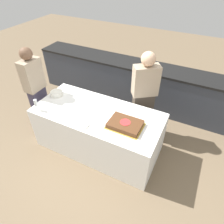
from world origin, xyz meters
The scene contains 10 objects.
ground_plane centered at (0.00, 0.00, 0.00)m, with size 14.00×14.00×0.00m, color #7A664C.
back_counter centered at (0.00, 1.54, 0.46)m, with size 4.40×0.58×0.92m.
dining_table centered at (0.00, 0.00, 0.38)m, with size 1.99×0.92×0.76m.
cake centered at (0.50, -0.09, 0.80)m, with size 0.50×0.36×0.07m.
plate_stack centered at (-0.85, 0.09, 0.80)m, with size 0.20×0.20×0.08m.
wine_glass centered at (-0.86, -0.36, 0.88)m, with size 0.07×0.07×0.19m.
side_plate_near_cake centered at (0.51, 0.26, 0.76)m, with size 0.22×0.22×0.00m.
utensil_pile centered at (-0.03, -0.34, 0.77)m, with size 0.15×0.08×0.02m.
person_cutting_cake centered at (0.50, 0.68, 0.81)m, with size 0.45×0.40×1.57m.
person_seated_left centered at (-1.22, 0.00, 0.81)m, with size 0.20×0.34×1.56m.
Camera 1 is at (1.26, -2.00, 2.69)m, focal length 32.00 mm.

